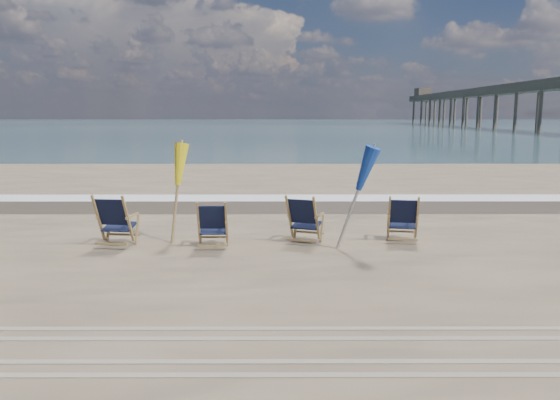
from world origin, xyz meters
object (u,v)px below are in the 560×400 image
Objects in this scene: beach_chair_2 at (316,220)px; fishing_pier at (534,100)px; beach_chair_3 at (417,220)px; umbrella_yellow at (176,169)px; beach_chair_1 at (226,225)px; beach_chair_0 at (128,221)px; umbrella_blue at (354,170)px.

fishing_pier is (37.28, 71.91, 4.14)m from beach_chair_2.
fishing_pier is at bearing -96.66° from beach_chair_2.
umbrella_yellow reaches higher than beach_chair_3.
beach_chair_3 is 0.01× the size of fishing_pier.
beach_chair_2 reaches higher than beach_chair_1.
beach_chair_3 is at bearing -116.15° from fishing_pier.
beach_chair_1 is 0.47× the size of umbrella_yellow.
beach_chair_0 reaches higher than beach_chair_1.
umbrella_yellow reaches higher than beach_chair_2.
beach_chair_3 reaches higher than beach_chair_1.
umbrella_yellow is at bearing 168.06° from umbrella_blue.
beach_chair_0 reaches higher than beach_chair_2.
beach_chair_2 reaches higher than beach_chair_3.
fishing_pier reaches higher than beach_chair_2.
beach_chair_2 is 0.01× the size of fishing_pier.
beach_chair_0 is 0.52× the size of umbrella_blue.
umbrella_blue is at bearing -174.84° from beach_chair_0.
beach_chair_0 is at bearing 24.42° from beach_chair_2.
beach_chair_2 is 1.03× the size of beach_chair_3.
beach_chair_0 is 5.72m from beach_chair_3.
beach_chair_3 is at bearing -168.88° from beach_chair_0.
beach_chair_1 is 0.01× the size of fishing_pier.
fishing_pier is at bearing -120.86° from beach_chair_1.
beach_chair_2 is at bearing -173.17° from beach_chair_1.
fishing_pier is at bearing 63.15° from umbrella_blue.
beach_chair_1 is (1.91, -0.05, -0.06)m from beach_chair_0.
umbrella_yellow reaches higher than beach_chair_0.
beach_chair_0 is 1.91m from beach_chair_1.
umbrella_blue is 0.01× the size of fishing_pier.
beach_chair_1 is 1.61m from umbrella_yellow.
umbrella_yellow is at bearing -32.99° from beach_chair_1.
beach_chair_0 is 1.40m from umbrella_yellow.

